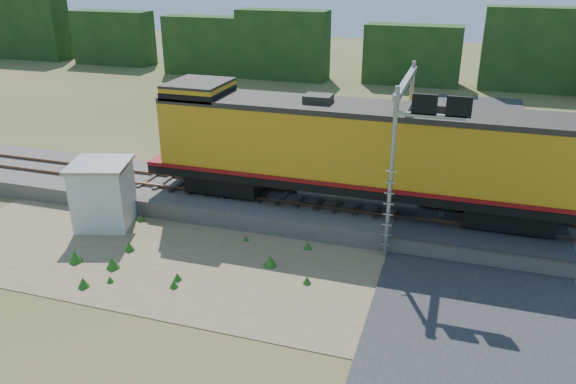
% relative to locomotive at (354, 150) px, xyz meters
% --- Properties ---
extents(ground, '(140.00, 140.00, 0.00)m').
position_rel_locomotive_xyz_m(ground, '(-1.44, -6.00, -3.45)').
color(ground, '#475123').
rests_on(ground, ground).
extents(ballast, '(70.00, 5.00, 0.80)m').
position_rel_locomotive_xyz_m(ballast, '(-1.44, 0.00, -3.05)').
color(ballast, slate).
rests_on(ballast, ground).
extents(rails, '(70.00, 1.54, 0.16)m').
position_rel_locomotive_xyz_m(rails, '(-1.44, 0.00, -2.57)').
color(rails, brown).
rests_on(rails, ballast).
extents(dirt_shoulder, '(26.00, 8.00, 0.03)m').
position_rel_locomotive_xyz_m(dirt_shoulder, '(-3.44, -5.50, -3.44)').
color(dirt_shoulder, '#8C7754').
rests_on(dirt_shoulder, ground).
extents(road, '(7.00, 66.00, 0.86)m').
position_rel_locomotive_xyz_m(road, '(5.56, -5.26, -3.36)').
color(road, '#38383A').
rests_on(road, ground).
extents(tree_line_north, '(130.00, 3.00, 6.50)m').
position_rel_locomotive_xyz_m(tree_line_north, '(-1.44, 32.00, -0.38)').
color(tree_line_north, '#183613').
rests_on(tree_line_north, ground).
extents(weed_clumps, '(15.00, 6.20, 0.56)m').
position_rel_locomotive_xyz_m(weed_clumps, '(-4.94, -5.90, -3.45)').
color(weed_clumps, '#265F1B').
rests_on(weed_clumps, ground).
extents(locomotive, '(19.57, 2.98, 5.05)m').
position_rel_locomotive_xyz_m(locomotive, '(0.00, 0.00, 0.00)').
color(locomotive, black).
rests_on(locomotive, rails).
extents(shed, '(3.14, 3.14, 2.97)m').
position_rel_locomotive_xyz_m(shed, '(-10.52, -3.65, -1.95)').
color(shed, silver).
rests_on(shed, ground).
extents(signal_gantry, '(2.76, 6.20, 6.96)m').
position_rel_locomotive_xyz_m(signal_gantry, '(2.35, -0.66, 1.78)').
color(signal_gantry, gray).
rests_on(signal_gantry, ground).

